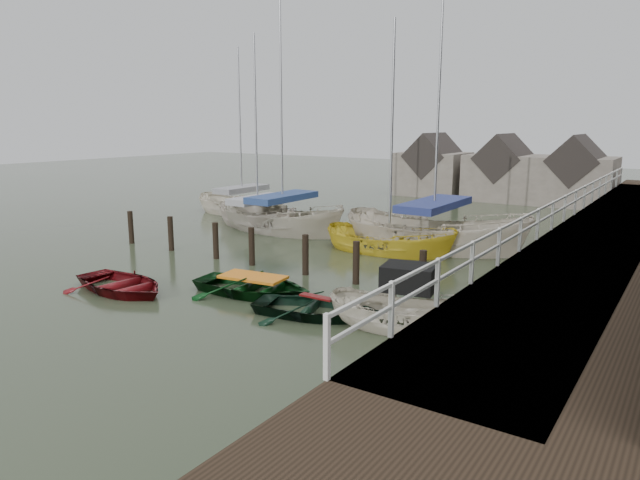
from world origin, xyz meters
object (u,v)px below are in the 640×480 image
Objects in this scene: rowboat_dkgreen at (317,316)px; sailboat_a at (258,226)px; rowboat_green at (253,294)px; rowboat_red at (122,292)px; sailboat_c at (389,252)px; sailboat_e at (242,213)px; sailboat_b at (283,230)px; motorboat at (404,325)px; sailboat_d at (433,246)px.

sailboat_a is at bearing 30.13° from rowboat_dkgreen.
rowboat_green reaches higher than rowboat_dkgreen.
rowboat_red is 0.36× the size of sailboat_c.
sailboat_c is at bearing -108.34° from sailboat_e.
sailboat_b reaches higher than sailboat_a.
motorboat is 0.41× the size of sailboat_e.
motorboat is 0.35× the size of sailboat_b.
sailboat_b is (-10.57, 8.66, -0.05)m from motorboat.
sailboat_e reaches higher than rowboat_dkgreen.
rowboat_red is at bearing 152.61° from sailboat_d.
rowboat_green is 10.14m from sailboat_b.
sailboat_b is at bearing -118.14° from sailboat_e.
motorboat is (2.41, 0.40, 0.11)m from rowboat_dkgreen.
sailboat_a is (-7.13, 8.68, 0.06)m from rowboat_green.
sailboat_a is 1.01× the size of sailboat_e.
sailboat_e is at bearing 42.30° from motorboat.
sailboat_e is at bearing 31.36° from rowboat_dkgreen.
sailboat_b is at bearing 25.27° from rowboat_dkgreen.
rowboat_green is at bearing -143.23° from sailboat_b.
motorboat is (8.64, 1.94, 0.11)m from rowboat_red.
rowboat_green is at bearing -121.14° from sailboat_a.
rowboat_dkgreen is at bearing -109.09° from rowboat_green.
sailboat_c is (-4.32, 7.53, -0.09)m from motorboat.
sailboat_b reaches higher than motorboat.
sailboat_d is (5.45, 11.23, 0.06)m from rowboat_red.
rowboat_green is 0.38× the size of sailboat_c.
rowboat_green is 0.28× the size of sailboat_d.
sailboat_a reaches higher than motorboat.
sailboat_a reaches higher than sailboat_c.
motorboat is 15.08m from sailboat_a.
rowboat_green is 2.75m from rowboat_dkgreen.
sailboat_a is 9.06m from sailboat_d.
sailboat_b is 1.20× the size of sailboat_c.
sailboat_c is at bearing -79.70° from sailboat_a.
rowboat_dkgreen is at bearing -113.68° from sailboat_a.
sailboat_c is (-1.91, 7.93, 0.01)m from rowboat_dkgreen.
sailboat_a is (-3.60, 10.74, 0.06)m from rowboat_red.
sailboat_d is at bearing -19.77° from rowboat_green.
rowboat_red is 15.12m from sailboat_e.
rowboat_dkgreen is 0.26× the size of sailboat_d.
sailboat_a is (-9.83, 9.21, 0.06)m from rowboat_dkgreen.
sailboat_b is at bearing 39.23° from motorboat.
sailboat_b reaches higher than rowboat_red.
rowboat_red is at bearing 112.38° from rowboat_green.
sailboat_b is at bearing 93.34° from sailboat_d.
sailboat_c is (4.31, 9.47, 0.01)m from rowboat_red.
sailboat_e is at bearing 78.57° from sailboat_d.
rowboat_green is 1.09× the size of rowboat_dkgreen.
rowboat_dkgreen is 0.35× the size of sailboat_c.
sailboat_d is at bearing -12.12° from rowboat_dkgreen.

